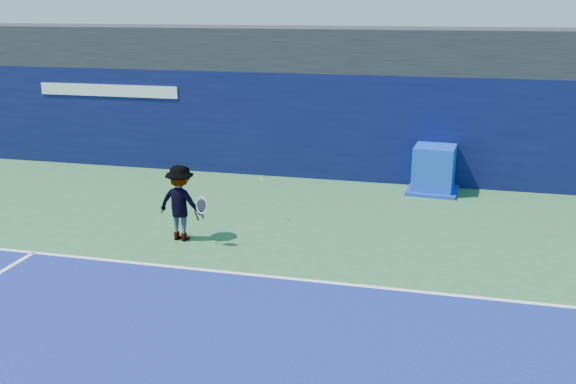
{
  "coord_description": "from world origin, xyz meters",
  "views": [
    {
      "loc": [
        2.92,
        -7.54,
        4.86
      ],
      "look_at": [
        -0.22,
        5.2,
        1.0
      ],
      "focal_mm": 40.0,
      "sensor_mm": 36.0,
      "label": 1
    }
  ],
  "objects": [
    {
      "name": "baseline",
      "position": [
        0.0,
        3.0,
        0.01
      ],
      "size": [
        24.0,
        0.1,
        0.01
      ],
      "primitive_type": "cube",
      "color": "white",
      "rests_on": "ground"
    },
    {
      "name": "back_wall_assembly",
      "position": [
        -0.0,
        10.5,
        1.5
      ],
      "size": [
        36.0,
        1.03,
        3.0
      ],
      "color": "#0B0F3C",
      "rests_on": "ground"
    },
    {
      "name": "stadium_band",
      "position": [
        0.0,
        11.5,
        3.6
      ],
      "size": [
        36.0,
        3.0,
        1.2
      ],
      "primitive_type": "cube",
      "color": "black",
      "rests_on": "back_wall_assembly"
    },
    {
      "name": "equipment_cart",
      "position": [
        2.74,
        9.48,
        0.57
      ],
      "size": [
        1.41,
        1.41,
        1.25
      ],
      "color": "#0D38C0",
      "rests_on": "ground"
    },
    {
      "name": "ground",
      "position": [
        0.0,
        0.0,
        0.0
      ],
      "size": [
        80.0,
        80.0,
        0.0
      ],
      "primitive_type": "plane",
      "color": "#2D6437",
      "rests_on": "ground"
    },
    {
      "name": "tennis_ball",
      "position": [
        -1.03,
        5.99,
        1.01
      ],
      "size": [
        0.06,
        0.06,
        0.06
      ],
      "color": "#CEE819",
      "rests_on": "ground"
    },
    {
      "name": "tennis_player",
      "position": [
        -2.38,
        4.47,
        0.82
      ],
      "size": [
        1.31,
        0.76,
        1.63
      ],
      "color": "silver",
      "rests_on": "ground"
    }
  ]
}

